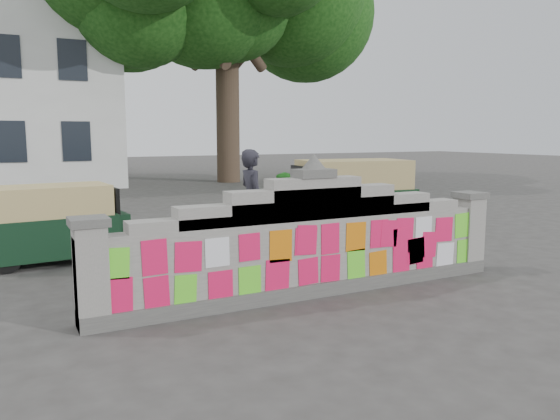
# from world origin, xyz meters

# --- Properties ---
(ground) EXTENTS (100.00, 100.00, 0.00)m
(ground) POSITION_xyz_m (0.00, 0.00, 0.00)
(ground) COLOR #383533
(ground) RESTS_ON ground
(parapet_wall) EXTENTS (6.48, 0.44, 2.01)m
(parapet_wall) POSITION_xyz_m (-0.00, -0.01, 0.75)
(parapet_wall) COLOR #4C4C49
(parapet_wall) RESTS_ON ground
(cyclist_bike) EXTENTS (2.01, 0.73, 1.05)m
(cyclist_bike) POSITION_xyz_m (-0.00, 2.08, 0.52)
(cyclist_bike) COLOR black
(cyclist_bike) RESTS_ON ground
(cyclist_rider) EXTENTS (0.44, 0.66, 1.78)m
(cyclist_rider) POSITION_xyz_m (-0.00, 2.08, 0.89)
(cyclist_rider) COLOR #24222B
(cyclist_rider) RESTS_ON ground
(pedestrian) EXTENTS (0.62, 0.78, 1.52)m
(pedestrian) POSITION_xyz_m (1.18, 3.13, 0.76)
(pedestrian) COLOR #288323
(pedestrian) RESTS_ON ground
(rickshaw_left) EXTENTS (2.53, 1.32, 1.38)m
(rickshaw_left) POSITION_xyz_m (-3.05, 3.89, 0.72)
(rickshaw_left) COLOR black
(rickshaw_left) RESTS_ON ground
(rickshaw_right) EXTENTS (3.14, 1.76, 1.69)m
(rickshaw_right) POSITION_xyz_m (3.30, 3.86, 0.88)
(rickshaw_right) COLOR black
(rickshaw_right) RESTS_ON ground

